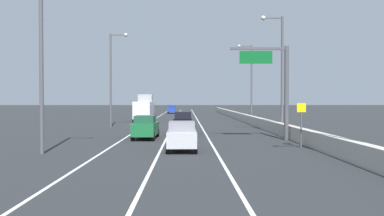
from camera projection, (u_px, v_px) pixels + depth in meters
ground_plane at (188, 118)px, 70.38m from camera, size 320.00×320.00×0.00m
lane_stripe_left at (153, 120)px, 61.29m from camera, size 0.16×130.00×0.00m
lane_stripe_center at (175, 120)px, 61.35m from camera, size 0.16×130.00×0.00m
lane_stripe_right at (198, 120)px, 61.40m from camera, size 0.16×130.00×0.00m
jersey_barrier_right at (259, 122)px, 46.51m from camera, size 0.60×120.00×1.10m
overhead_sign_gantry at (277, 81)px, 31.29m from camera, size 4.68×0.36×7.50m
speed_advisory_sign at (301, 122)px, 26.33m from camera, size 0.60×0.11×3.00m
lamp_post_right_second at (280, 67)px, 36.84m from camera, size 2.14×0.44×11.09m
lamp_post_right_third at (250, 78)px, 56.14m from camera, size 2.14×0.44×11.09m
lamp_post_left_near at (45, 48)px, 23.25m from camera, size 2.14×0.44×11.09m
lamp_post_left_mid at (113, 74)px, 46.41m from camera, size 2.14×0.44×11.09m
car_black_0 at (183, 123)px, 37.22m from camera, size 1.83×4.61×2.11m
car_green_1 at (146, 127)px, 32.36m from camera, size 1.96×4.61×1.94m
car_silver_2 at (182, 136)px, 24.99m from camera, size 1.90×4.27×1.87m
car_blue_3 at (172, 109)px, 91.50m from camera, size 1.88×4.44×1.95m
box_truck at (144, 109)px, 58.44m from camera, size 2.49×7.99×4.04m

